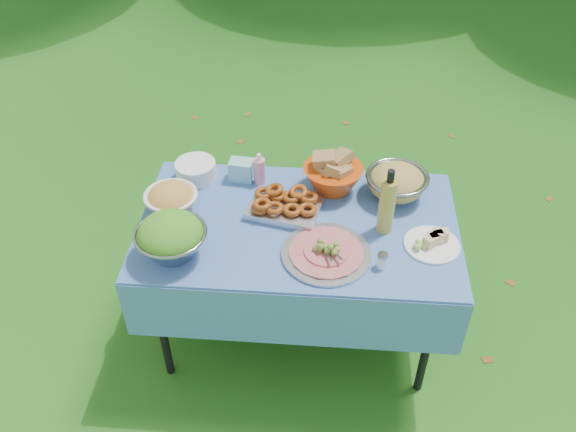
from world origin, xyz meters
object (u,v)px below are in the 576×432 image
object	(u,v)px
bread_bowl	(333,172)
pasta_bowl_steel	(397,182)
charcuterie_platter	(327,247)
picnic_table	(298,280)
salad_bowl	(171,237)
plate_stack	(196,170)
oil_bottle	(387,201)

from	to	relation	value
bread_bowl	pasta_bowl_steel	size ratio (longest dim) A/B	0.98
charcuterie_platter	picnic_table	bearing A→B (deg)	124.08
charcuterie_platter	salad_bowl	bearing A→B (deg)	-176.05
charcuterie_platter	pasta_bowl_steel	bearing A→B (deg)	54.13
picnic_table	bread_bowl	world-z (taller)	bread_bowl
plate_stack	picnic_table	bearing A→B (deg)	-30.07
picnic_table	charcuterie_platter	size ratio (longest dim) A/B	3.71
bread_bowl	oil_bottle	bearing A→B (deg)	-49.69
bread_bowl	pasta_bowl_steel	distance (m)	0.31
bread_bowl	oil_bottle	xyz separation A→B (m)	(0.24, -0.28, 0.07)
plate_stack	pasta_bowl_steel	size ratio (longest dim) A/B	0.68
picnic_table	plate_stack	size ratio (longest dim) A/B	7.23
plate_stack	charcuterie_platter	size ratio (longest dim) A/B	0.51
bread_bowl	charcuterie_platter	size ratio (longest dim) A/B	0.74
picnic_table	charcuterie_platter	xyz separation A→B (m)	(0.13, -0.20, 0.43)
salad_bowl	pasta_bowl_steel	size ratio (longest dim) A/B	1.03
pasta_bowl_steel	oil_bottle	bearing A→B (deg)	-104.26
pasta_bowl_steel	plate_stack	bearing A→B (deg)	176.46
picnic_table	bread_bowl	bearing A→B (deg)	61.48
salad_bowl	plate_stack	distance (m)	0.55
plate_stack	bread_bowl	world-z (taller)	bread_bowl
salad_bowl	bread_bowl	world-z (taller)	salad_bowl
picnic_table	pasta_bowl_steel	bearing A→B (deg)	28.55
bread_bowl	oil_bottle	distance (m)	0.38
salad_bowl	pasta_bowl_steel	bearing A→B (deg)	26.50
salad_bowl	charcuterie_platter	xyz separation A→B (m)	(0.66, 0.05, -0.06)
picnic_table	charcuterie_platter	bearing A→B (deg)	-55.92
plate_stack	charcuterie_platter	distance (m)	0.84
bread_bowl	pasta_bowl_steel	xyz separation A→B (m)	(0.31, -0.03, -0.02)
picnic_table	oil_bottle	bearing A→B (deg)	-1.32
picnic_table	salad_bowl	xyz separation A→B (m)	(-0.53, -0.24, 0.48)
plate_stack	oil_bottle	distance (m)	0.98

